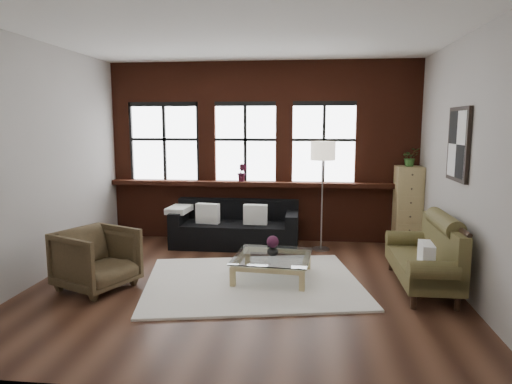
# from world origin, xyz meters

# --- Properties ---
(floor) EXTENTS (5.50, 5.50, 0.00)m
(floor) POSITION_xyz_m (0.00, 0.00, 0.00)
(floor) COLOR #381F14
(floor) RESTS_ON ground
(ceiling) EXTENTS (5.50, 5.50, 0.00)m
(ceiling) POSITION_xyz_m (0.00, 0.00, 3.20)
(ceiling) COLOR white
(ceiling) RESTS_ON ground
(wall_back) EXTENTS (5.50, 0.00, 5.50)m
(wall_back) POSITION_xyz_m (0.00, 2.50, 1.60)
(wall_back) COLOR #ABA69F
(wall_back) RESTS_ON ground
(wall_front) EXTENTS (5.50, 0.00, 5.50)m
(wall_front) POSITION_xyz_m (0.00, -2.50, 1.60)
(wall_front) COLOR #ABA69F
(wall_front) RESTS_ON ground
(wall_left) EXTENTS (0.00, 5.00, 5.00)m
(wall_left) POSITION_xyz_m (-2.75, 0.00, 1.60)
(wall_left) COLOR #ABA69F
(wall_left) RESTS_ON ground
(wall_right) EXTENTS (0.00, 5.00, 5.00)m
(wall_right) POSITION_xyz_m (2.75, 0.00, 1.60)
(wall_right) COLOR #ABA69F
(wall_right) RESTS_ON ground
(brick_backwall) EXTENTS (5.50, 0.12, 3.20)m
(brick_backwall) POSITION_xyz_m (0.00, 2.44, 1.60)
(brick_backwall) COLOR #4D1F12
(brick_backwall) RESTS_ON floor
(sill_ledge) EXTENTS (5.50, 0.30, 0.08)m
(sill_ledge) POSITION_xyz_m (0.00, 2.35, 1.04)
(sill_ledge) COLOR #4D1F12
(sill_ledge) RESTS_ON brick_backwall
(window_left) EXTENTS (1.38, 0.10, 1.50)m
(window_left) POSITION_xyz_m (-1.80, 2.45, 1.75)
(window_left) COLOR black
(window_left) RESTS_ON brick_backwall
(window_mid) EXTENTS (1.38, 0.10, 1.50)m
(window_mid) POSITION_xyz_m (-0.30, 2.45, 1.75)
(window_mid) COLOR black
(window_mid) RESTS_ON brick_backwall
(window_right) EXTENTS (1.38, 0.10, 1.50)m
(window_right) POSITION_xyz_m (1.10, 2.45, 1.75)
(window_right) COLOR black
(window_right) RESTS_ON brick_backwall
(wall_poster) EXTENTS (0.05, 0.74, 0.94)m
(wall_poster) POSITION_xyz_m (2.72, 0.30, 1.85)
(wall_poster) COLOR black
(wall_poster) RESTS_ON wall_right
(shag_rug) EXTENTS (3.18, 2.71, 0.03)m
(shag_rug) POSITION_xyz_m (0.12, 0.06, 0.02)
(shag_rug) COLOR white
(shag_rug) RESTS_ON floor
(dark_sofa) EXTENTS (2.17, 0.88, 0.78)m
(dark_sofa) POSITION_xyz_m (-0.41, 1.90, 0.39)
(dark_sofa) COLOR black
(dark_sofa) RESTS_ON floor
(pillow_a) EXTENTS (0.42, 0.20, 0.34)m
(pillow_a) POSITION_xyz_m (-0.87, 1.80, 0.58)
(pillow_a) COLOR white
(pillow_a) RESTS_ON dark_sofa
(pillow_b) EXTENTS (0.40, 0.14, 0.34)m
(pillow_b) POSITION_xyz_m (-0.05, 1.80, 0.58)
(pillow_b) COLOR white
(pillow_b) RESTS_ON dark_sofa
(vintage_settee) EXTENTS (0.74, 1.67, 0.89)m
(vintage_settee) POSITION_xyz_m (2.30, 0.12, 0.44)
(vintage_settee) COLOR brown
(vintage_settee) RESTS_ON floor
(pillow_settee) EXTENTS (0.17, 0.39, 0.34)m
(pillow_settee) POSITION_xyz_m (2.22, -0.39, 0.56)
(pillow_settee) COLOR white
(pillow_settee) RESTS_ON vintage_settee
(armchair) EXTENTS (1.13, 1.11, 0.78)m
(armchair) POSITION_xyz_m (-1.85, -0.36, 0.39)
(armchair) COLOR #443722
(armchair) RESTS_ON floor
(coffee_table) EXTENTS (1.10, 1.10, 0.34)m
(coffee_table) POSITION_xyz_m (0.37, 0.25, 0.16)
(coffee_table) COLOR tan
(coffee_table) RESTS_ON shag_rug
(vase) EXTENTS (0.16, 0.16, 0.16)m
(vase) POSITION_xyz_m (0.37, 0.25, 0.41)
(vase) COLOR #B2B2B2
(vase) RESTS_ON coffee_table
(flowers) EXTENTS (0.17, 0.17, 0.17)m
(flowers) POSITION_xyz_m (0.37, 0.25, 0.52)
(flowers) COLOR #4A1933
(flowers) RESTS_ON vase
(drawer_chest) EXTENTS (0.43, 0.43, 1.40)m
(drawer_chest) POSITION_xyz_m (2.53, 2.13, 0.70)
(drawer_chest) COLOR tan
(drawer_chest) RESTS_ON floor
(potted_plant_top) EXTENTS (0.32, 0.30, 0.31)m
(potted_plant_top) POSITION_xyz_m (2.53, 2.13, 1.55)
(potted_plant_top) COLOR #2D5923
(potted_plant_top) RESTS_ON drawer_chest
(floor_lamp) EXTENTS (0.40, 0.40, 1.97)m
(floor_lamp) POSITION_xyz_m (1.07, 1.80, 0.99)
(floor_lamp) COLOR #A5A5A8
(floor_lamp) RESTS_ON floor
(sill_plant) EXTENTS (0.21, 0.19, 0.33)m
(sill_plant) POSITION_xyz_m (-0.34, 2.32, 1.25)
(sill_plant) COLOR #4A1933
(sill_plant) RESTS_ON sill_ledge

